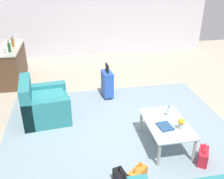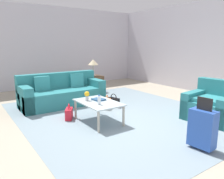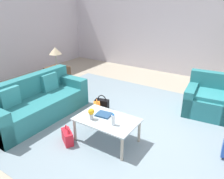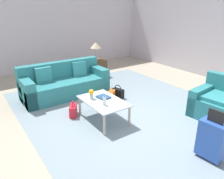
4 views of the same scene
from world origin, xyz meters
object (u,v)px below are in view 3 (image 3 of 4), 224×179
at_px(table_lamp, 55,51).
at_px(handbag_orange, 97,109).
at_px(coffee_table_book, 104,115).
at_px(coffee_table, 107,122).
at_px(side_table, 58,76).
at_px(armchair, 209,100).
at_px(water_bottle, 113,120).
at_px(handbag_black, 102,104).
at_px(couch, 36,104).
at_px(flower_vase, 91,113).
at_px(handbag_red, 67,137).

bearing_deg(table_lamp, handbag_orange, -20.92).
bearing_deg(coffee_table_book, handbag_orange, 128.20).
xyz_separation_m(coffee_table, side_table, (-2.80, 1.50, -0.12)).
distance_m(armchair, table_lamp, 4.21).
bearing_deg(coffee_table, table_lamp, 151.82).
xyz_separation_m(water_bottle, handbag_black, (-1.01, 1.07, -0.42)).
distance_m(coffee_table, side_table, 3.18).
distance_m(couch, table_lamp, 2.03).
distance_m(armchair, flower_vase, 2.79).
xyz_separation_m(table_lamp, handbag_orange, (2.03, -0.78, -0.90)).
height_order(handbag_orange, handbag_black, same).
bearing_deg(handbag_red, couch, 164.85).
relative_size(armchair, coffee_table_book, 4.00).
distance_m(flower_vase, table_lamp, 3.10).
bearing_deg(couch, side_table, 122.22).
distance_m(armchair, water_bottle, 2.53).
relative_size(water_bottle, flower_vase, 1.00).
height_order(coffee_table, flower_vase, flower_vase).
bearing_deg(side_table, armchair, 9.32).
bearing_deg(coffee_table, handbag_black, 129.82).
height_order(flower_vase, handbag_orange, flower_vase).
height_order(coffee_table_book, side_table, side_table).
relative_size(couch, handbag_orange, 6.25).
bearing_deg(armchair, water_bottle, -115.69).
bearing_deg(flower_vase, coffee_table_book, 66.50).
height_order(handbag_red, handbag_black, same).
bearing_deg(coffee_table_book, table_lamp, 145.05).
bearing_deg(handbag_orange, handbag_black, 99.43).
xyz_separation_m(couch, table_lamp, (-1.01, 1.60, 0.73)).
xyz_separation_m(water_bottle, flower_vase, (-0.42, -0.05, 0.03)).
xyz_separation_m(coffee_table_book, side_table, (-2.68, 1.42, -0.19)).
bearing_deg(handbag_red, side_table, 139.23).
relative_size(water_bottle, table_lamp, 0.35).
relative_size(coffee_table, table_lamp, 1.87).
bearing_deg(armchair, flower_vase, -123.09).
height_order(couch, coffee_table_book, couch).
relative_size(coffee_table_book, handbag_red, 0.74).
bearing_deg(handbag_orange, armchair, 35.07).
bearing_deg(coffee_table, couch, -176.81).
height_order(side_table, handbag_red, side_table).
bearing_deg(flower_vase, side_table, 147.40).
bearing_deg(flower_vase, handbag_black, 117.75).
relative_size(table_lamp, handbag_orange, 1.63).
xyz_separation_m(handbag_orange, handbag_red, (0.21, -1.16, 0.00)).
height_order(water_bottle, table_lamp, table_lamp).
distance_m(armchair, coffee_table_book, 2.53).
bearing_deg(flower_vase, table_lamp, 147.40).
distance_m(couch, coffee_table_book, 1.69).
height_order(couch, handbag_red, couch).
bearing_deg(coffee_table, coffee_table_book, 146.31).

